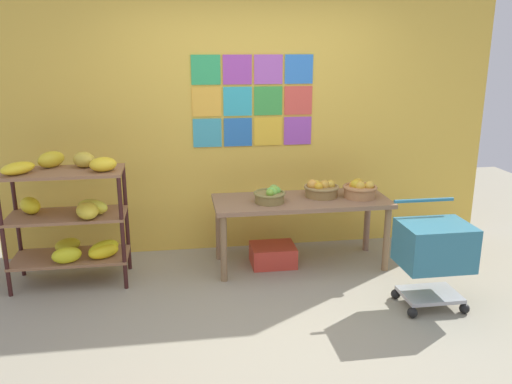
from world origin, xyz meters
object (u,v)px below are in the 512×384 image
at_px(fruit_basket_back_right, 360,189).
at_px(produce_crate_under_table, 273,255).
at_px(fruit_basket_right, 270,195).
at_px(banana_shelf_unit, 71,212).
at_px(display_table, 301,207).
at_px(fruit_basket_centre, 321,189).
at_px(shopping_cart, 434,249).

height_order(fruit_basket_back_right, produce_crate_under_table, fruit_basket_back_right).
bearing_deg(fruit_basket_right, banana_shelf_unit, -179.35).
xyz_separation_m(banana_shelf_unit, display_table, (2.03, 0.08, -0.08)).
bearing_deg(fruit_basket_right, fruit_basket_centre, 13.78).
relative_size(display_table, produce_crate_under_table, 3.90).
xyz_separation_m(fruit_basket_centre, shopping_cart, (0.63, -1.03, -0.23)).
bearing_deg(produce_crate_under_table, display_table, -9.02).
relative_size(fruit_basket_centre, produce_crate_under_table, 0.80).
xyz_separation_m(display_table, shopping_cart, (0.84, -0.97, -0.08)).
bearing_deg(fruit_basket_back_right, display_table, 178.47).
bearing_deg(display_table, fruit_basket_centre, 18.09).
bearing_deg(fruit_basket_centre, fruit_basket_right, -166.22).
bearing_deg(display_table, banana_shelf_unit, -177.84).
bearing_deg(banana_shelf_unit, shopping_cart, -17.22).
relative_size(banana_shelf_unit, display_table, 0.71).
xyz_separation_m(fruit_basket_back_right, shopping_cart, (0.29, -0.95, -0.24)).
xyz_separation_m(fruit_basket_right, produce_crate_under_table, (0.05, 0.10, -0.62)).
distance_m(fruit_basket_centre, produce_crate_under_table, 0.78).
bearing_deg(fruit_basket_right, shopping_cart, -38.64).
height_order(banana_shelf_unit, fruit_basket_right, banana_shelf_unit).
bearing_deg(display_table, fruit_basket_back_right, -1.53).
distance_m(banana_shelf_unit, produce_crate_under_table, 1.87).
height_order(fruit_basket_back_right, fruit_basket_centre, fruit_basket_back_right).
relative_size(banana_shelf_unit, fruit_basket_right, 3.94).
xyz_separation_m(banana_shelf_unit, fruit_basket_back_right, (2.59, 0.06, 0.08)).
xyz_separation_m(banana_shelf_unit, fruit_basket_centre, (2.24, 0.14, 0.07)).
distance_m(fruit_basket_centre, shopping_cart, 1.23).
height_order(banana_shelf_unit, fruit_basket_centre, banana_shelf_unit).
height_order(display_table, fruit_basket_centre, fruit_basket_centre).
xyz_separation_m(fruit_basket_right, shopping_cart, (1.14, -0.91, -0.23)).
bearing_deg(display_table, fruit_basket_right, -169.28).
distance_m(fruit_basket_back_right, fruit_basket_right, 0.85).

